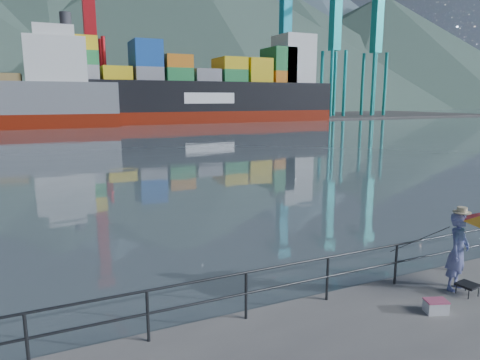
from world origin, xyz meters
name	(u,v)px	position (x,y,z in m)	size (l,w,h in m)	color
harbor_water	(60,114)	(0.00, 130.00, 0.00)	(500.00, 280.00, 0.00)	slate
far_dock	(115,119)	(10.00, 93.00, 0.00)	(200.00, 40.00, 0.40)	#514F4C
guardrail	(289,286)	(0.00, 1.70, 0.52)	(22.00, 0.06, 1.03)	#2D3033
mountains	(136,32)	(38.82, 207.75, 35.55)	(600.00, 332.80, 80.00)	#385147
port_cranes	(217,44)	(31.00, 84.00, 16.00)	(116.00, 28.00, 38.40)	#AE180D
container_stacks	(209,103)	(32.89, 94.48, 3.28)	(58.00, 8.40, 7.80)	#267F3F
fisherman	(458,252)	(4.10, 0.91, 0.92)	(0.67, 0.44, 1.85)	#1C2699
folding_stool	(467,289)	(4.08, 0.56, 0.14)	(0.47, 0.47, 0.27)	black
cooler_bag	(436,307)	(2.73, 0.26, 0.13)	(0.44, 0.29, 0.25)	silver
fishing_rod	(415,273)	(3.96, 1.95, 0.00)	(0.02, 0.02, 1.91)	black
container_ship	(209,91)	(26.00, 75.74, 5.88)	(54.97, 9.16, 18.10)	maroon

